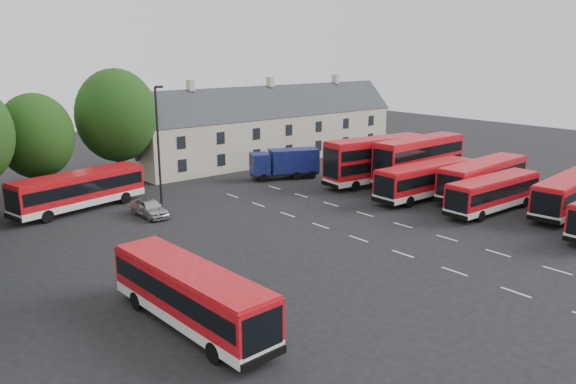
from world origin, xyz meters
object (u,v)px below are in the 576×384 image
box_truck (285,162)px  bus_west (191,291)px  bus_dd_south (419,158)px  lamppost (159,146)px  silver_car (149,208)px

box_truck → bus_west: bearing=-114.3°
bus_dd_south → lamppost: 25.90m
bus_west → silver_car: 19.96m
bus_west → silver_car: bus_west is taller
bus_west → silver_car: (7.02, 18.65, -1.12)m
box_truck → lamppost: 16.73m
bus_west → lamppost: (8.40, 19.14, 3.72)m
bus_west → box_truck: size_ratio=1.49×
bus_dd_south → lamppost: bearing=161.7°
silver_car → box_truck: bearing=10.7°
silver_car → lamppost: size_ratio=0.41×
bus_dd_south → box_truck: 13.69m
box_truck → silver_car: box_truck is taller
silver_car → lamppost: bearing=18.7°
bus_west → box_truck: box_truck is taller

